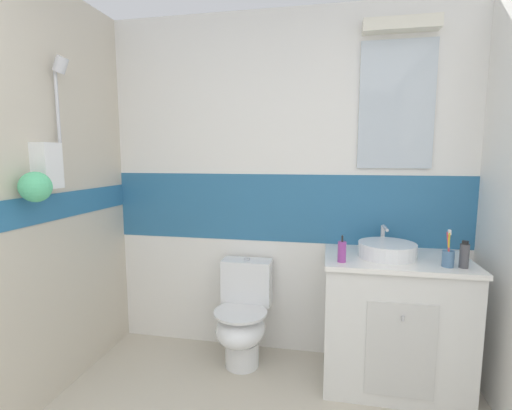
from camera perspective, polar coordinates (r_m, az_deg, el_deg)
The scene contains 7 objects.
wall_back_tiled at distance 2.74m, azimuth 4.72°, elevation 2.96°, with size 3.20×0.20×2.50m.
vanity_cabinet at distance 2.64m, azimuth 20.49°, elevation -16.46°, with size 0.88×0.58×0.85m.
sink_basin at distance 2.47m, azimuth 19.68°, elevation -6.46°, with size 0.35×0.40×0.17m.
toilet at distance 2.73m, azimuth -2.05°, elevation -16.98°, with size 0.37×0.50×0.74m.
toothbrush_cup at distance 2.39m, azimuth 27.69°, elevation -7.18°, with size 0.07×0.07×0.22m.
soap_dispenser at distance 2.27m, azimuth 13.20°, elevation -7.04°, with size 0.05×0.05×0.17m.
deodorant_spray_can at distance 2.41m, azimuth 29.64°, elevation -6.79°, with size 0.05×0.05×0.16m.
Camera 1 is at (0.32, -0.26, 1.48)m, focal length 25.74 mm.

